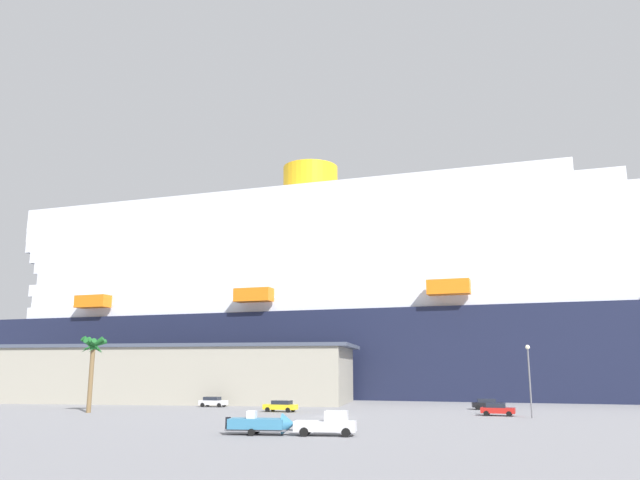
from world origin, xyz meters
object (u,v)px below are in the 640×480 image
at_px(pickup_truck, 328,424).
at_px(parked_car_silver_sedan, 213,401).
at_px(cruise_ship, 450,312).
at_px(parked_car_red_hatchback, 497,409).
at_px(small_boat_on_trailer, 265,424).
at_px(street_lamp, 529,371).
at_px(parked_car_yellow_taxi, 281,406).
at_px(parked_car_black_coupe, 488,404).
at_px(palm_tree, 93,352).

distance_m(pickup_truck, parked_car_silver_sedan, 47.77).
bearing_deg(cruise_ship, parked_car_red_hatchback, -80.61).
height_order(cruise_ship, small_boat_on_trailer, cruise_ship).
distance_m(parked_car_red_hatchback, parked_car_silver_sedan, 44.58).
distance_m(street_lamp, parked_car_yellow_taxi, 34.00).
bearing_deg(parked_car_red_hatchback, small_boat_on_trailer, -124.11).
bearing_deg(parked_car_black_coupe, small_boat_on_trailer, -114.06).
distance_m(pickup_truck, parked_car_red_hatchback, 33.26).
relative_size(palm_tree, parked_car_silver_sedan, 2.43).
relative_size(cruise_ship, parked_car_red_hatchback, 62.78).
bearing_deg(parked_car_silver_sedan, pickup_truck, -52.73).
bearing_deg(parked_car_black_coupe, parked_car_yellow_taxi, -155.26).
xyz_separation_m(small_boat_on_trailer, street_lamp, (24.73, 27.45, 4.74)).
height_order(pickup_truck, street_lamp, street_lamp).
distance_m(palm_tree, street_lamp, 58.98).
bearing_deg(palm_tree, parked_car_red_hatchback, 9.21).
bearing_deg(parked_car_silver_sedan, palm_tree, -122.19).
bearing_deg(small_boat_on_trailer, parked_car_silver_sedan, 120.81).
bearing_deg(small_boat_on_trailer, parked_car_yellow_taxi, 106.20).
distance_m(pickup_truck, street_lamp, 33.04).
bearing_deg(parked_car_silver_sedan, small_boat_on_trailer, -59.19).
relative_size(street_lamp, parked_car_silver_sedan, 2.04).
bearing_deg(parked_car_silver_sedan, parked_car_black_coupe, 6.01).
height_order(street_lamp, parked_car_black_coupe, street_lamp).
relative_size(pickup_truck, street_lamp, 0.65).
bearing_deg(street_lamp, parked_car_red_hatchback, 142.80).
xyz_separation_m(small_boat_on_trailer, palm_tree, (-33.91, 21.68, 7.37)).
height_order(small_boat_on_trailer, street_lamp, street_lamp).
distance_m(street_lamp, parked_car_red_hatchback, 7.04).
height_order(parked_car_red_hatchback, parked_car_yellow_taxi, same).
xyz_separation_m(cruise_ship, parked_car_silver_sedan, (-35.05, -44.72, -17.40)).
bearing_deg(palm_tree, cruise_ship, 53.46).
distance_m(palm_tree, parked_car_red_hatchback, 55.80).
height_order(cruise_ship, parked_car_yellow_taxi, cruise_ship).
xyz_separation_m(pickup_truck, palm_tree, (-39.70, 20.89, 7.29)).
bearing_deg(small_boat_on_trailer, pickup_truck, 7.71).
bearing_deg(pickup_truck, palm_tree, 152.24).
bearing_deg(pickup_truck, parked_car_black_coupe, 72.34).
bearing_deg(street_lamp, parked_car_silver_sedan, 166.67).
distance_m(palm_tree, parked_car_black_coupe, 57.92).
height_order(small_boat_on_trailer, parked_car_yellow_taxi, small_boat_on_trailer).
bearing_deg(palm_tree, parked_car_black_coupe, 22.07).
relative_size(parked_car_red_hatchback, parked_car_black_coupe, 0.91).
xyz_separation_m(small_boat_on_trailer, parked_car_yellow_taxi, (-8.80, 30.30, -0.13)).
height_order(parked_car_red_hatchback, parked_car_silver_sedan, same).
bearing_deg(pickup_truck, parked_car_silver_sedan, 127.27).
xyz_separation_m(parked_car_yellow_taxi, parked_car_black_coupe, (28.12, 12.96, 0.00)).
relative_size(street_lamp, parked_car_black_coupe, 1.84).
relative_size(small_boat_on_trailer, parked_car_red_hatchback, 1.62).
relative_size(pickup_truck, palm_tree, 0.55).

